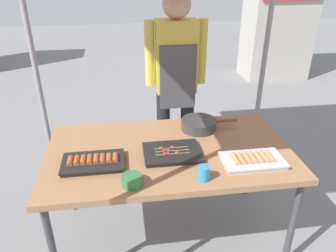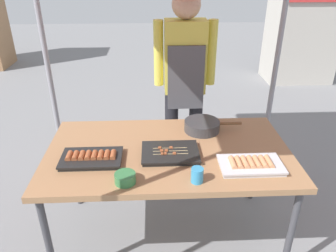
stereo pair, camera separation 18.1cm
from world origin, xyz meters
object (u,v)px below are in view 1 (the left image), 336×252
Objects in this scene: condiment_bowl at (132,180)px; vendor_woman at (176,74)px; stall_table at (169,156)px; drink_cup_near_edge at (203,173)px; tray_pork_links at (253,160)px; cooking_wok at (199,124)px; tray_grilled_sausages at (93,162)px; neighbor_stall_right at (279,22)px; tray_meat_skewers at (172,153)px.

condiment_bowl is 0.07× the size of vendor_woman.
drink_cup_near_edge reaches higher than stall_table.
tray_pork_links is 0.23× the size of vendor_woman.
vendor_woman is (-0.08, 0.56, 0.20)m from cooking_wok.
drink_cup_near_edge is at bearing -20.98° from tray_grilled_sausages.
neighbor_stall_right is (2.61, 3.80, 0.15)m from condiment_bowl.
vendor_woman reaches higher than stall_table.
tray_meat_skewers is at bearing 115.65° from drink_cup_near_edge.
stall_table is 0.54m from tray_pork_links.
neighbor_stall_right is at bearing 51.60° from tray_grilled_sausages.
drink_cup_near_edge is 1.19m from vendor_woman.
tray_pork_links is at bearing 19.73° from drink_cup_near_edge.
tray_meat_skewers is 0.87× the size of cooking_wok.
condiment_bowl is 1.26m from vendor_woman.
condiment_bowl reaches higher than tray_pork_links.
neighbor_stall_right is (2.20, 3.81, 0.13)m from drink_cup_near_edge.
stall_table is at bearing 12.90° from tray_grilled_sausages.
tray_meat_skewers is 0.96× the size of tray_pork_links.
cooking_wok is at bearing -123.09° from neighbor_stall_right.
condiment_bowl is 1.36× the size of drink_cup_near_edge.
condiment_bowl is (0.22, -0.23, 0.01)m from tray_grilled_sausages.
neighbor_stall_right is (1.86, 3.69, 0.16)m from tray_pork_links.
tray_pork_links is (0.48, -0.16, 0.01)m from tray_meat_skewers.
cooking_wok reaches higher than stall_table.
tray_pork_links is (0.97, -0.12, 0.00)m from tray_grilled_sausages.
vendor_woman is (0.18, 0.82, 0.30)m from stall_table.
condiment_bowl is at bearing -127.31° from stall_table.
drink_cup_near_edge is at bearing 88.31° from vendor_woman.
condiment_bowl is at bearing -134.50° from tray_meat_skewers.
stall_table is 0.43m from condiment_bowl.
cooking_wok is 0.62m from drink_cup_near_edge.
tray_grilled_sausages is 0.22× the size of vendor_woman.
tray_meat_skewers is at bearing 45.50° from condiment_bowl.
condiment_bowl is (-0.27, -0.27, 0.01)m from tray_meat_skewers.
tray_meat_skewers is at bearing -127.70° from cooking_wok.
drink_cup_near_edge is 0.05× the size of vendor_woman.
drink_cup_near_edge is (0.40, -0.01, 0.01)m from condiment_bowl.
vendor_woman is at bearing -129.38° from neighbor_stall_right.
tray_grilled_sausages is 0.32m from condiment_bowl.
cooking_wok is (0.26, 0.26, 0.09)m from stall_table.
tray_grilled_sausages reaches higher than stall_table.
cooking_wok reaches higher than condiment_bowl.
tray_grilled_sausages is 4.26× the size of drink_cup_near_edge.
tray_grilled_sausages is 1.16m from vendor_woman.
tray_grilled_sausages is 0.83m from cooking_wok.
tray_meat_skewers is (0.01, -0.07, 0.07)m from stall_table.
cooking_wok is at bearing 79.26° from drink_cup_near_edge.
drink_cup_near_edge is 0.05× the size of neighbor_stall_right.
tray_pork_links is at bearing 106.26° from vendor_woman.
tray_pork_links is 4.31× the size of drink_cup_near_edge.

